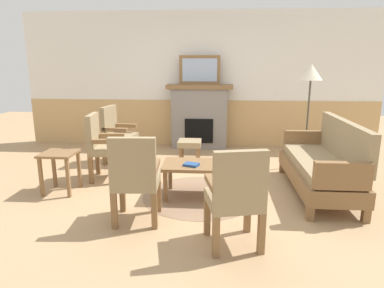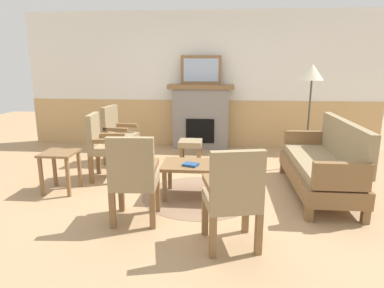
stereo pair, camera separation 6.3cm
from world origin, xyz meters
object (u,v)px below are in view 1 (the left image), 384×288
Objects in this scene: side_table at (60,161)px; armchair_near_fireplace at (102,144)px; armchair_front_left at (236,194)px; footstool at (190,145)px; armchair_by_window_left at (116,132)px; fireplace at (199,116)px; couch at (322,164)px; coffee_table at (200,168)px; book_on_table at (191,165)px; armchair_front_center at (135,175)px; floor_lamp_by_couch at (311,79)px; framed_picture at (200,70)px.

armchair_near_fireplace is at bearing 55.02° from side_table.
armchair_front_left is 2.59m from side_table.
armchair_by_window_left is (-1.25, -0.22, 0.25)m from footstool.
fireplace is at bearing 82.66° from footstool.
side_table is at bearing -176.44° from couch.
coffee_table is 1.32m from armchair_front_left.
book_on_table reaches higher than footstool.
armchair_front_center is 3.38m from floor_lamp_by_couch.
book_on_table is at bearing 113.38° from armchair_front_left.
armchair_by_window_left is at bearing -170.00° from footstool.
fireplace is 2.36× the size of side_table.
footstool is 2.29m from floor_lamp_by_couch.
framed_picture is at bearing 56.94° from armchair_near_fireplace.
armchair_front_center is at bearing -155.32° from couch.
floor_lamp_by_couch reaches higher than armchair_front_left.
fireplace reaches higher than footstool.
armchair_near_fireplace is 3.40m from floor_lamp_by_couch.
armchair_near_fireplace is 1.00× the size of armchair_front_left.
armchair_front_center is at bearing -59.15° from armchair_near_fireplace.
armchair_front_left is 3.13m from floor_lamp_by_couch.
side_table is (-1.72, -2.60, -0.22)m from fireplace.
armchair_near_fireplace and armchair_front_left have the same top height.
footstool is 0.41× the size of armchair_front_left.
coffee_table is at bearing -139.12° from floor_lamp_by_couch.
fireplace is at bearing 90.96° from book_on_table.
coffee_table is at bearing -80.71° from footstool.
armchair_front_left is at bearing -29.09° from side_table.
coffee_table is 0.57× the size of floor_lamp_by_couch.
armchair_front_center is 0.58× the size of floor_lamp_by_couch.
coffee_table is 5.33× the size of book_on_table.
fireplace reaches higher than side_table.
armchair_by_window_left is at bearing 111.24° from armchair_front_center.
framed_picture reaches higher than coffee_table.
side_table is at bearing 176.46° from book_on_table.
armchair_front_left is at bearing -77.16° from footstool.
side_table is (-3.47, -0.22, 0.04)m from couch.
framed_picture is 2.63m from armchair_near_fireplace.
framed_picture is at bearing 126.35° from couch.
footstool is at bearing 42.15° from armchair_near_fireplace.
framed_picture reaches higher than side_table.
couch is at bearing 8.09° from coffee_table.
armchair_near_fireplace is at bearing -137.85° from footstool.
armchair_by_window_left and armchair_front_center have the same top height.
coffee_table is 0.98× the size of armchair_front_left.
fireplace is at bearing 93.30° from coffee_table.
couch and armchair_near_fireplace have the same top height.
armchair_near_fireplace is at bearing -164.41° from floor_lamp_by_couch.
armchair_front_left is at bearing -115.57° from floor_lamp_by_couch.
armchair_near_fireplace reaches higher than coffee_table.
side_table is at bearing -124.98° from armchair_near_fireplace.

